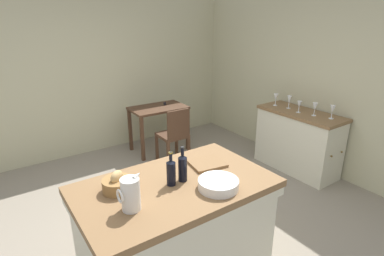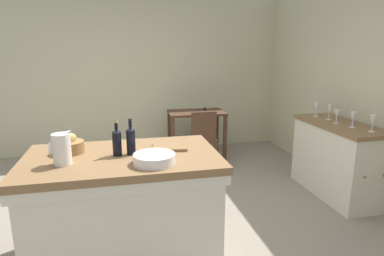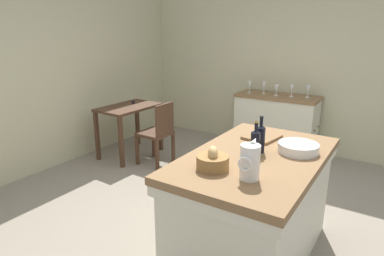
{
  "view_description": "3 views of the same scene",
  "coord_description": "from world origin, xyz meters",
  "px_view_note": "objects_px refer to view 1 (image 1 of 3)",
  "views": [
    {
      "loc": [
        -1.38,
        -2.36,
        2.16
      ],
      "look_at": [
        0.52,
        0.37,
        0.95
      ],
      "focal_mm": 28.88,
      "sensor_mm": 36.0,
      "label": 1
    },
    {
      "loc": [
        -0.27,
        -3.09,
        1.74
      ],
      "look_at": [
        0.53,
        0.43,
        0.87
      ],
      "focal_mm": 30.64,
      "sensor_mm": 36.0,
      "label": 2
    },
    {
      "loc": [
        -2.57,
        -1.41,
        1.86
      ],
      "look_at": [
        0.3,
        0.43,
        0.83
      ],
      "focal_mm": 31.35,
      "sensor_mm": 36.0,
      "label": 3
    }
  ],
  "objects_px": {
    "cutting_board": "(207,163)",
    "bread_basket": "(117,184)",
    "wash_bowl": "(218,184)",
    "side_cabinet": "(298,141)",
    "pitcher": "(130,194)",
    "wooden_chair": "(174,134)",
    "wine_glass_right": "(289,100)",
    "wine_bottle_amber": "(171,172)",
    "wine_glass_left": "(315,107)",
    "wine_glass_far_left": "(333,110)",
    "writing_desk": "(158,114)",
    "wine_bottle_dark": "(183,167)",
    "island_table": "(176,227)",
    "wine_glass_middle": "(299,105)",
    "wine_glass_far_right": "(276,97)"
  },
  "relations": [
    {
      "from": "cutting_board",
      "to": "bread_basket",
      "type": "bearing_deg",
      "value": 177.22
    },
    {
      "from": "wash_bowl",
      "to": "bread_basket",
      "type": "height_order",
      "value": "bread_basket"
    },
    {
      "from": "side_cabinet",
      "to": "pitcher",
      "type": "height_order",
      "value": "pitcher"
    },
    {
      "from": "wooden_chair",
      "to": "wine_glass_right",
      "type": "distance_m",
      "value": 1.76
    },
    {
      "from": "bread_basket",
      "to": "cutting_board",
      "type": "height_order",
      "value": "bread_basket"
    },
    {
      "from": "pitcher",
      "to": "wine_bottle_amber",
      "type": "height_order",
      "value": "wine_bottle_amber"
    },
    {
      "from": "wash_bowl",
      "to": "wine_glass_left",
      "type": "relative_size",
      "value": 1.76
    },
    {
      "from": "wine_glass_far_left",
      "to": "cutting_board",
      "type": "bearing_deg",
      "value": -175.79
    },
    {
      "from": "side_cabinet",
      "to": "wine_glass_right",
      "type": "distance_m",
      "value": 0.61
    },
    {
      "from": "side_cabinet",
      "to": "writing_desk",
      "type": "distance_m",
      "value": 2.22
    },
    {
      "from": "side_cabinet",
      "to": "cutting_board",
      "type": "bearing_deg",
      "value": -164.72
    },
    {
      "from": "wooden_chair",
      "to": "wash_bowl",
      "type": "height_order",
      "value": "wash_bowl"
    },
    {
      "from": "bread_basket",
      "to": "wine_bottle_dark",
      "type": "relative_size",
      "value": 0.77
    },
    {
      "from": "pitcher",
      "to": "wine_glass_far_left",
      "type": "bearing_deg",
      "value": 7.58
    },
    {
      "from": "wash_bowl",
      "to": "cutting_board",
      "type": "distance_m",
      "value": 0.41
    },
    {
      "from": "island_table",
      "to": "wine_bottle_amber",
      "type": "distance_m",
      "value": 0.53
    },
    {
      "from": "island_table",
      "to": "pitcher",
      "type": "bearing_deg",
      "value": -163.95
    },
    {
      "from": "side_cabinet",
      "to": "wine_bottle_dark",
      "type": "xyz_separation_m",
      "value": [
        -2.45,
        -0.69,
        0.58
      ]
    },
    {
      "from": "writing_desk",
      "to": "cutting_board",
      "type": "bearing_deg",
      "value": -108.81
    },
    {
      "from": "bread_basket",
      "to": "wine_glass_middle",
      "type": "relative_size",
      "value": 1.4
    },
    {
      "from": "wine_bottle_amber",
      "to": "bread_basket",
      "type": "bearing_deg",
      "value": 157.73
    },
    {
      "from": "wine_glass_left",
      "to": "writing_desk",
      "type": "bearing_deg",
      "value": 123.28
    },
    {
      "from": "wine_glass_left",
      "to": "wine_bottle_amber",
      "type": "bearing_deg",
      "value": -169.15
    },
    {
      "from": "pitcher",
      "to": "bread_basket",
      "type": "relative_size",
      "value": 1.21
    },
    {
      "from": "writing_desk",
      "to": "wine_bottle_amber",
      "type": "bearing_deg",
      "value": -116.71
    },
    {
      "from": "island_table",
      "to": "wine_glass_middle",
      "type": "xyz_separation_m",
      "value": [
        2.46,
        0.7,
        0.51
      ]
    },
    {
      "from": "island_table",
      "to": "writing_desk",
      "type": "xyz_separation_m",
      "value": [
        1.21,
        2.47,
        0.14
      ]
    },
    {
      "from": "bread_basket",
      "to": "wine_glass_left",
      "type": "xyz_separation_m",
      "value": [
        2.93,
        0.33,
        0.04
      ]
    },
    {
      "from": "island_table",
      "to": "pitcher",
      "type": "height_order",
      "value": "pitcher"
    },
    {
      "from": "island_table",
      "to": "wine_bottle_dark",
      "type": "bearing_deg",
      "value": 3.36
    },
    {
      "from": "bread_basket",
      "to": "wine_glass_middle",
      "type": "height_order",
      "value": "bread_basket"
    },
    {
      "from": "side_cabinet",
      "to": "wine_bottle_dark",
      "type": "relative_size",
      "value": 4.16
    },
    {
      "from": "wine_bottle_amber",
      "to": "wine_glass_right",
      "type": "height_order",
      "value": "wine_bottle_amber"
    },
    {
      "from": "island_table",
      "to": "wine_glass_middle",
      "type": "bearing_deg",
      "value": 15.88
    },
    {
      "from": "pitcher",
      "to": "wine_glass_middle",
      "type": "height_order",
      "value": "pitcher"
    },
    {
      "from": "wine_glass_middle",
      "to": "island_table",
      "type": "bearing_deg",
      "value": -164.12
    },
    {
      "from": "wine_glass_middle",
      "to": "wine_glass_right",
      "type": "bearing_deg",
      "value": 75.9
    },
    {
      "from": "wine_glass_left",
      "to": "wine_glass_far_left",
      "type": "bearing_deg",
      "value": -71.96
    },
    {
      "from": "wine_glass_left",
      "to": "wine_glass_far_right",
      "type": "xyz_separation_m",
      "value": [
        -0.04,
        0.64,
        0.0
      ]
    },
    {
      "from": "wash_bowl",
      "to": "cutting_board",
      "type": "bearing_deg",
      "value": 64.63
    },
    {
      "from": "wine_glass_middle",
      "to": "wine_bottle_amber",
      "type": "bearing_deg",
      "value": -164.36
    },
    {
      "from": "wine_bottle_dark",
      "to": "wine_glass_far_right",
      "type": "height_order",
      "value": "wine_bottle_dark"
    },
    {
      "from": "wash_bowl",
      "to": "wine_glass_middle",
      "type": "xyz_separation_m",
      "value": [
        2.23,
        0.95,
        0.05
      ]
    },
    {
      "from": "wine_bottle_amber",
      "to": "wine_glass_left",
      "type": "bearing_deg",
      "value": 10.85
    },
    {
      "from": "wine_glass_far_left",
      "to": "wine_glass_far_right",
      "type": "distance_m",
      "value": 0.86
    },
    {
      "from": "pitcher",
      "to": "wine_glass_far_right",
      "type": "distance_m",
      "value": 3.16
    },
    {
      "from": "writing_desk",
      "to": "wine_bottle_amber",
      "type": "xyz_separation_m",
      "value": [
        -1.24,
        -2.47,
        0.39
      ]
    },
    {
      "from": "wine_glass_left",
      "to": "wine_glass_middle",
      "type": "distance_m",
      "value": 0.22
    },
    {
      "from": "island_table",
      "to": "wine_glass_right",
      "type": "distance_m",
      "value": 2.73
    },
    {
      "from": "side_cabinet",
      "to": "bread_basket",
      "type": "xyz_separation_m",
      "value": [
        -2.94,
        -0.54,
        0.52
      ]
    }
  ]
}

